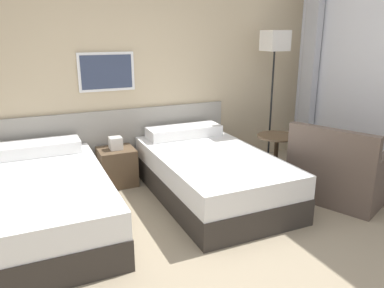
{
  "coord_description": "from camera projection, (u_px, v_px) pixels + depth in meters",
  "views": [
    {
      "loc": [
        -1.35,
        -2.15,
        1.72
      ],
      "look_at": [
        0.14,
        1.15,
        0.64
      ],
      "focal_mm": 35.0,
      "sensor_mm": 36.0,
      "label": 1
    }
  ],
  "objects": [
    {
      "name": "ground_plane",
      "position": [
        236.0,
        264.0,
        2.9
      ],
      "size": [
        16.0,
        16.0,
        0.0
      ],
      "primitive_type": "plane",
      "color": "gray"
    },
    {
      "name": "wall_headboard",
      "position": [
        141.0,
        69.0,
        4.48
      ],
      "size": [
        10.0,
        0.1,
        2.7
      ],
      "color": "#C6B28E",
      "rests_on": "ground_plane"
    },
    {
      "name": "bed_near_door",
      "position": [
        43.0,
        201.0,
        3.39
      ],
      "size": [
        1.13,
        1.95,
        0.62
      ],
      "color": "#332D28",
      "rests_on": "ground_plane"
    },
    {
      "name": "bed_near_window",
      "position": [
        210.0,
        173.0,
        4.06
      ],
      "size": [
        1.13,
        1.95,
        0.62
      ],
      "color": "#332D28",
      "rests_on": "ground_plane"
    },
    {
      "name": "nightstand",
      "position": [
        117.0,
        166.0,
        4.36
      ],
      "size": [
        0.41,
        0.39,
        0.57
      ],
      "color": "brown",
      "rests_on": "ground_plane"
    },
    {
      "name": "floor_lamp",
      "position": [
        275.0,
        50.0,
        4.65
      ],
      "size": [
        0.28,
        0.28,
        1.75
      ],
      "color": "black",
      "rests_on": "ground_plane"
    },
    {
      "name": "side_table",
      "position": [
        276.0,
        150.0,
        4.36
      ],
      "size": [
        0.46,
        0.46,
        0.58
      ],
      "color": "brown",
      "rests_on": "ground_plane"
    },
    {
      "name": "armchair",
      "position": [
        339.0,
        175.0,
        3.99
      ],
      "size": [
        1.05,
        1.12,
        0.82
      ],
      "rotation": [
        0.0,
        0.0,
        1.98
      ],
      "color": "brown",
      "rests_on": "ground_plane"
    }
  ]
}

